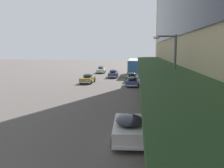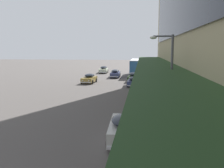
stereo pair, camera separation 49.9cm
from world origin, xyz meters
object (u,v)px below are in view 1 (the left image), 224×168
(sedan_trailing_near, at_px, (129,127))
(sedan_lead_near, at_px, (113,73))
(transit_bus_kerbside_front, at_px, (135,66))
(sedan_second_mid, at_px, (101,70))
(sedan_second_near, at_px, (132,81))
(sedan_oncoming_front, at_px, (132,77))
(sedan_lead_mid, at_px, (88,78))
(pedestrian_at_kerb, at_px, (198,142))
(street_lamp, at_px, (171,74))
(sedan_oncoming_rear, at_px, (135,67))

(sedan_trailing_near, relative_size, sedan_lead_near, 0.91)
(transit_bus_kerbside_front, bearing_deg, sedan_second_mid, 146.78)
(sedan_second_mid, distance_m, sedan_second_near, 21.28)
(sedan_oncoming_front, xyz_separation_m, sedan_lead_mid, (-7.02, -2.31, -0.05))
(sedan_oncoming_front, bearing_deg, transit_bus_kerbside_front, 88.33)
(sedan_oncoming_front, relative_size, sedan_second_near, 1.00)
(sedan_trailing_near, bearing_deg, sedan_oncoming_front, 90.71)
(sedan_second_near, xyz_separation_m, pedestrian_at_kerb, (3.39, -24.91, 0.46))
(sedan_second_near, bearing_deg, sedan_lead_near, 109.06)
(sedan_second_near, distance_m, pedestrian_at_kerb, 25.15)
(transit_bus_kerbside_front, distance_m, sedan_lead_near, 5.60)
(transit_bus_kerbside_front, distance_m, sedan_oncoming_front, 9.92)
(sedan_lead_mid, xyz_separation_m, pedestrian_at_kerb, (10.54, -27.69, 0.45))
(transit_bus_kerbside_front, xyz_separation_m, sedan_second_mid, (-7.61, 4.98, -1.12))
(transit_bus_kerbside_front, bearing_deg, street_lamp, -85.66)
(transit_bus_kerbside_front, relative_size, sedan_lead_near, 2.16)
(sedan_second_mid, distance_m, sedan_oncoming_front, 16.55)
(sedan_lead_mid, xyz_separation_m, sedan_second_near, (7.15, -2.77, -0.01))
(sedan_second_near, relative_size, sedan_lead_near, 0.88)
(sedan_second_mid, height_order, sedan_lead_near, sedan_lead_near)
(transit_bus_kerbside_front, height_order, sedan_second_mid, transit_bus_kerbside_front)
(transit_bus_kerbside_front, relative_size, sedan_oncoming_rear, 2.48)
(sedan_oncoming_rear, distance_m, pedestrian_at_kerb, 53.05)
(sedan_oncoming_front, distance_m, pedestrian_at_kerb, 30.21)
(sedan_trailing_near, relative_size, sedan_lead_mid, 1.05)
(sedan_oncoming_front, relative_size, sedan_lead_mid, 1.01)
(sedan_second_mid, xyz_separation_m, sedan_oncoming_rear, (7.54, 8.10, -0.01))
(sedan_second_mid, height_order, sedan_oncoming_rear, sedan_second_mid)
(sedan_trailing_near, distance_m, pedestrian_at_kerb, 4.45)
(sedan_oncoming_front, relative_size, street_lamp, 0.71)
(transit_bus_kerbside_front, height_order, sedan_oncoming_rear, transit_bus_kerbside_front)
(sedan_oncoming_rear, bearing_deg, sedan_second_near, -90.15)
(sedan_lead_mid, xyz_separation_m, sedan_lead_near, (3.28, 8.43, 0.02))
(sedan_oncoming_rear, xyz_separation_m, pedestrian_at_kerb, (3.31, -52.95, 0.44))
(sedan_second_near, distance_m, street_lamp, 20.38)
(transit_bus_kerbside_front, bearing_deg, sedan_second_near, -90.57)
(sedan_second_mid, xyz_separation_m, sedan_trailing_near, (7.66, -41.77, 0.02))
(sedan_trailing_near, xyz_separation_m, sedan_second_near, (-0.19, 21.85, -0.05))
(sedan_second_mid, relative_size, sedan_second_near, 1.16)
(sedan_second_mid, bearing_deg, sedan_oncoming_front, -63.74)
(street_lamp, bearing_deg, sedan_trailing_near, -144.08)
(sedan_trailing_near, bearing_deg, pedestrian_at_kerb, -43.85)
(sedan_second_mid, bearing_deg, sedan_lead_mid, -88.97)
(sedan_second_mid, relative_size, sedan_oncoming_front, 1.16)
(sedan_oncoming_front, relative_size, pedestrian_at_kerb, 2.34)
(transit_bus_kerbside_front, height_order, sedan_trailing_near, transit_bus_kerbside_front)
(transit_bus_kerbside_front, relative_size, sedan_second_mid, 2.13)
(transit_bus_kerbside_front, height_order, pedestrian_at_kerb, transit_bus_kerbside_front)
(sedan_lead_near, xyz_separation_m, pedestrian_at_kerb, (7.26, -36.12, 0.43))
(street_lamp, bearing_deg, sedan_lead_mid, 113.64)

